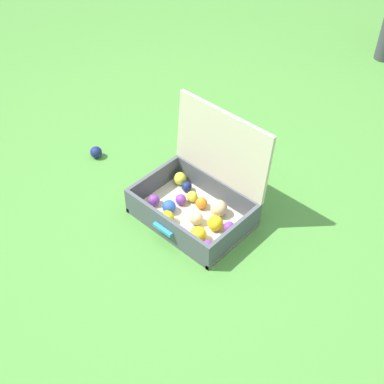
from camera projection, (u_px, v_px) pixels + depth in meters
The scene contains 3 objects.
ground_plane at pixel (171, 220), 2.51m from camera, with size 16.00×16.00×0.00m, color #4C8C38.
open_suitcase at pixel (199, 198), 2.46m from camera, with size 0.53×0.43×0.51m.
stray_ball_on_grass at pixel (96, 152), 2.83m from camera, with size 0.06×0.06×0.06m, color navy.
Camera 1 is at (1.25, -1.20, 1.82)m, focal length 48.94 mm.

